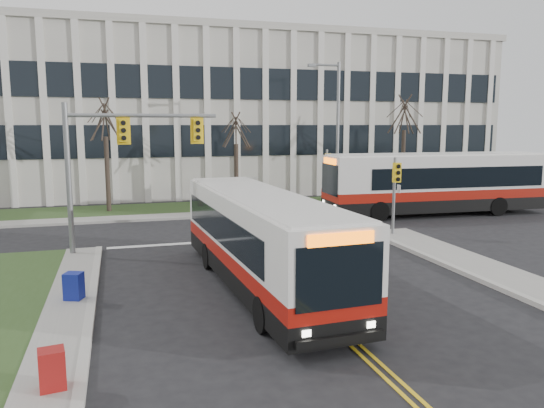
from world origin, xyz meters
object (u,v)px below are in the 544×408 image
Objects in this scene: newspaper_box_red at (52,372)px; newspaper_box_blue at (74,288)px; bus_main at (261,242)px; bus_cross at (436,185)px; streetlight at (335,127)px; directory_sign at (247,190)px.

newspaper_box_blue is at bearing 81.36° from newspaper_box_red.
bus_cross is (13.76, 11.01, 0.25)m from bus_main.
newspaper_box_red is at bearing -125.39° from streetlight.
newspaper_box_red is at bearing -138.85° from bus_main.
streetlight is 0.80× the size of bus_main.
streetlight reaches higher than bus_cross.
bus_main reaches higher than newspaper_box_blue.
directory_sign is 0.17× the size of bus_main.
bus_cross is at bearing 31.73° from newspaper_box_red.
newspaper_box_blue is (-19.56, -10.95, -1.31)m from bus_cross.
bus_main is (-9.03, -15.25, -3.66)m from streetlight.
streetlight is 9.68× the size of newspaper_box_blue.
bus_main is (-3.50, -16.55, 0.36)m from directory_sign.
bus_cross is at bearing -41.92° from streetlight.
newspaper_box_red is (-9.30, -22.18, -0.70)m from directory_sign.
bus_cross reaches higher than newspaper_box_red.
bus_main is at bearing -120.62° from streetlight.
streetlight reaches higher than directory_sign.
newspaper_box_blue is at bearing -134.31° from streetlight.
bus_main reaches higher than newspaper_box_red.
bus_cross is at bearing -28.39° from directory_sign.
streetlight is 21.75m from newspaper_box_blue.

